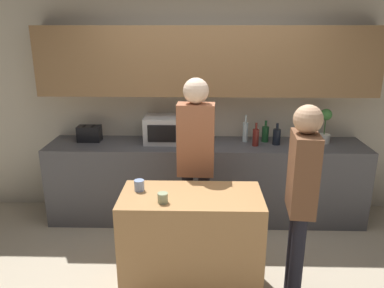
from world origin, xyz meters
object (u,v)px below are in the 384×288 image
(toaster, at_px, (89,134))
(cup_0, at_px, (163,198))
(bottle_0, at_px, (245,132))
(cup_1, at_px, (139,185))
(person_center, at_px, (196,153))
(potted_plant, at_px, (325,126))
(bottle_3, at_px, (277,136))
(person_left, at_px, (301,190))
(bottle_1, at_px, (256,137))
(microwave, at_px, (168,129))
(bottle_2, at_px, (265,134))

(toaster, relative_size, cup_0, 3.21)
(bottle_0, distance_m, cup_0, 1.75)
(bottle_0, distance_m, cup_1, 1.68)
(person_center, bearing_deg, cup_1, 48.79)
(potted_plant, distance_m, bottle_3, 0.57)
(toaster, height_order, person_center, person_center)
(potted_plant, xyz_separation_m, person_left, (-0.62, -1.46, -0.13))
(bottle_0, distance_m, bottle_1, 0.19)
(bottle_3, bearing_deg, potted_plant, 8.14)
(microwave, height_order, toaster, microwave)
(toaster, distance_m, cup_1, 1.52)
(person_left, bearing_deg, person_center, 58.42)
(cup_0, bearing_deg, cup_1, 134.78)
(bottle_1, xyz_separation_m, person_left, (0.17, -1.32, -0.03))
(potted_plant, distance_m, cup_1, 2.32)
(bottle_0, bearing_deg, bottle_1, -58.23)
(bottle_1, height_order, bottle_2, bottle_1)
(toaster, bearing_deg, cup_0, -56.72)
(person_center, bearing_deg, bottle_1, -130.12)
(potted_plant, height_order, cup_0, potted_plant)
(toaster, distance_m, cup_0, 1.82)
(bottle_2, xyz_separation_m, person_center, (-0.79, -0.86, 0.05))
(bottle_1, height_order, person_center, person_center)
(bottle_3, relative_size, cup_1, 2.70)
(bottle_0, xyz_separation_m, bottle_3, (0.34, -0.11, -0.03))
(potted_plant, bearing_deg, bottle_3, -171.86)
(bottle_0, distance_m, person_left, 1.51)
(cup_1, bearing_deg, bottle_0, 52.64)
(bottle_1, relative_size, person_left, 0.16)
(bottle_2, height_order, cup_1, bottle_2)
(microwave, bearing_deg, bottle_2, 1.44)
(potted_plant, relative_size, cup_1, 4.32)
(bottle_2, xyz_separation_m, cup_1, (-1.25, -1.33, -0.07))
(bottle_1, distance_m, person_left, 1.33)
(person_center, bearing_deg, cup_0, 73.55)
(bottle_3, bearing_deg, person_center, -139.99)
(cup_1, relative_size, person_left, 0.06)
(toaster, height_order, potted_plant, potted_plant)
(cup_0, bearing_deg, bottle_3, 51.67)
(bottle_2, bearing_deg, microwave, -178.56)
(microwave, relative_size, bottle_1, 1.97)
(toaster, xyz_separation_m, bottle_3, (2.14, -0.08, 0.00))
(toaster, height_order, person_left, person_left)
(cup_0, distance_m, cup_1, 0.31)
(bottle_2, bearing_deg, cup_0, -123.65)
(cup_0, bearing_deg, bottle_2, 56.35)
(bottle_1, xyz_separation_m, bottle_3, (0.24, 0.05, -0.01))
(potted_plant, relative_size, person_center, 0.22)
(cup_1, height_order, person_left, person_left)
(cup_1, bearing_deg, microwave, 84.53)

